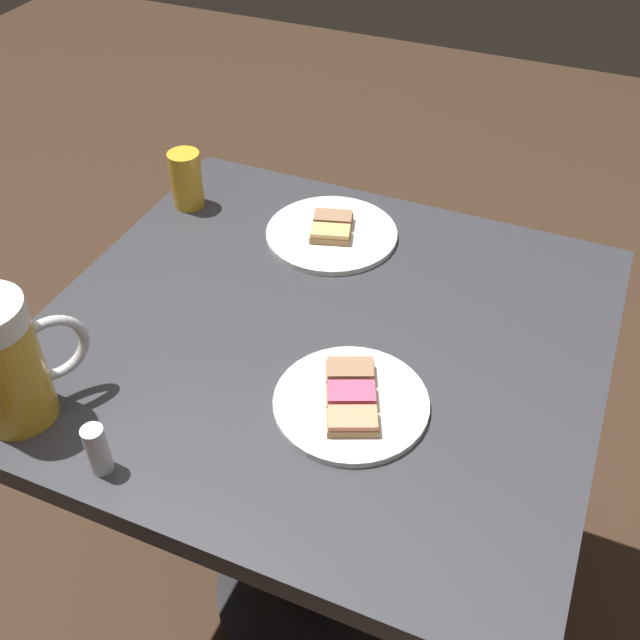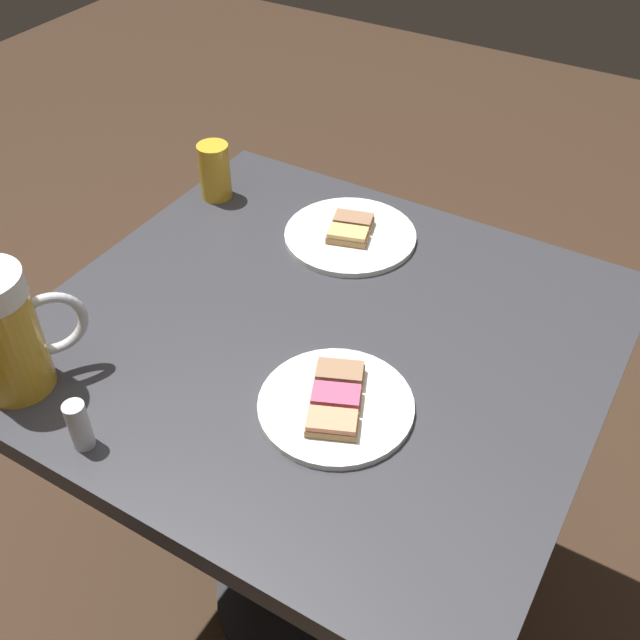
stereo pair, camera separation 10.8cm
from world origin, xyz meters
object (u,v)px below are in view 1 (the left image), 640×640
(beer_glass_small, at_px, (186,180))
(salt_shaker, at_px, (97,450))
(plate_near, at_px, (351,401))
(plate_far, at_px, (332,233))
(beer_mug, at_px, (6,362))

(beer_glass_small, distance_m, salt_shaker, 0.59)
(beer_glass_small, bearing_deg, plate_near, 52.70)
(plate_far, height_order, salt_shaker, salt_shaker)
(plate_near, distance_m, plate_far, 0.39)
(beer_mug, bearing_deg, plate_far, 157.44)
(plate_near, bearing_deg, beer_glass_small, -127.30)
(plate_far, relative_size, salt_shaker, 3.13)
(plate_near, height_order, beer_mug, beer_mug)
(beer_mug, height_order, beer_glass_small, beer_mug)
(plate_near, xyz_separation_m, beer_mug, (0.18, -0.39, 0.08))
(plate_far, relative_size, beer_glass_small, 2.18)
(beer_glass_small, bearing_deg, beer_mug, 6.29)
(plate_far, bearing_deg, salt_shaker, -7.21)
(plate_near, xyz_separation_m, beer_glass_small, (-0.34, -0.45, 0.04))
(beer_mug, bearing_deg, salt_shaker, 76.08)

